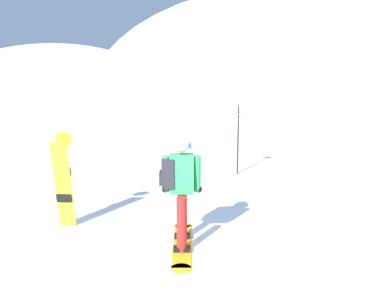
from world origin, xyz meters
name	(u,v)px	position (x,y,z in m)	size (l,w,h in m)	color
ground_plane	(174,266)	(0.00, 0.00, 0.00)	(300.00, 300.00, 0.00)	white
ridge_peak_main	(295,97)	(6.35, 28.18, 0.00)	(30.67, 27.61, 16.18)	white
ridge_peak_far	(56,83)	(-18.88, 46.15, 0.00)	(23.34, 21.01, 9.28)	white
snowboarder_main	(180,188)	(0.02, 0.68, 0.92)	(0.64, 1.84, 1.71)	orange
spare_snowboard	(63,180)	(-1.96, 1.27, 0.83)	(0.28, 0.31, 1.64)	yellow
piste_marker_near	(238,133)	(1.07, 5.01, 1.02)	(0.20, 0.20, 1.78)	black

